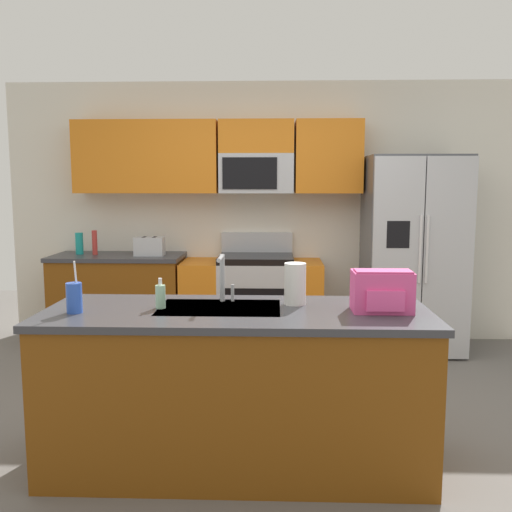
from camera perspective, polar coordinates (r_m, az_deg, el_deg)
The scene contains 14 objects.
ground_plane at distance 3.88m, azimuth 0.11°, elevation -16.77°, with size 9.00×9.00×0.00m, color #66605B.
kitchen_wall_unit at distance 5.63m, azimuth -0.63°, elevation 6.24°, with size 5.20×0.43×2.60m.
back_counter at distance 5.67m, azimuth -13.90°, elevation -4.37°, with size 1.27×0.63×0.90m.
range_oven at distance 5.46m, azimuth -0.40°, elevation -4.68°, with size 1.36×0.61×1.10m.
refrigerator at distance 5.47m, azimuth 15.83°, elevation 0.16°, with size 0.90×0.76×1.85m.
island_counter at distance 3.21m, azimuth -1.97°, elevation -13.31°, with size 2.13×0.80×0.90m.
toaster at distance 5.46m, azimuth -10.90°, elevation 0.99°, with size 0.28×0.16×0.18m.
pepper_mill at distance 5.65m, azimuth -16.27°, elevation 1.34°, with size 0.05×0.05×0.24m, color #B2332D.
bottle_teal at distance 5.73m, azimuth -17.72°, elevation 1.24°, with size 0.08×0.08×0.21m, color teal.
sink_faucet at distance 3.24m, azimuth -3.44°, elevation -1.85°, with size 0.09×0.21×0.28m.
drink_cup_blue at distance 3.14m, azimuth -18.20°, elevation -4.09°, with size 0.08×0.08×0.28m.
soap_dispenser at distance 3.14m, azimuth -9.80°, elevation -4.09°, with size 0.06×0.06×0.17m.
paper_towel_roll at distance 3.19m, azimuth 4.04°, elevation -2.87°, with size 0.12×0.12×0.24m, color white.
backpack at distance 3.08m, azimuth 12.84°, elevation -3.46°, with size 0.32×0.22×0.23m.
Camera 1 is at (0.12, -3.54, 1.59)m, focal length 38.87 mm.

